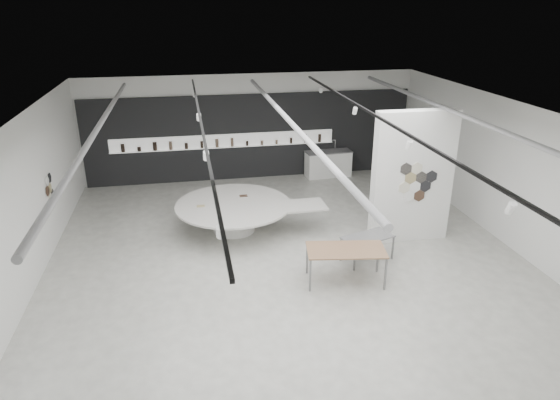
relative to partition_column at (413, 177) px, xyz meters
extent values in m
cube|color=beige|center=(-3.50, -1.00, -1.80)|extent=(12.00, 14.00, 0.01)
cube|color=silver|center=(-3.50, -1.00, 2.01)|extent=(12.00, 14.00, 0.01)
cube|color=white|center=(-3.50, 6.01, 0.10)|extent=(12.00, 0.01, 3.80)
cube|color=white|center=(2.50, -1.00, 0.10)|extent=(0.01, 14.00, 3.80)
cube|color=white|center=(-9.51, -1.00, 0.10)|extent=(0.01, 14.00, 3.80)
cylinder|color=#939396|center=(-7.70, -0.50, 1.82)|extent=(0.12, 12.00, 0.12)
cylinder|color=#939396|center=(-3.50, -0.50, 1.82)|extent=(0.12, 12.00, 0.12)
cylinder|color=#939396|center=(0.70, -0.50, 1.82)|extent=(0.12, 12.00, 0.12)
cube|color=black|center=(-5.50, -1.00, 1.90)|extent=(0.05, 13.00, 0.06)
cylinder|color=white|center=(-5.50, -6.00, 1.72)|extent=(0.11, 0.18, 0.21)
cylinder|color=white|center=(-5.50, -2.70, 1.72)|extent=(0.11, 0.18, 0.21)
cylinder|color=white|center=(-5.50, 0.60, 1.72)|extent=(0.11, 0.18, 0.21)
cylinder|color=white|center=(-5.50, 3.90, 1.72)|extent=(0.11, 0.18, 0.21)
cube|color=black|center=(-1.50, -1.00, 1.90)|extent=(0.05, 13.00, 0.06)
cylinder|color=white|center=(-1.50, -6.00, 1.72)|extent=(0.11, 0.18, 0.21)
cylinder|color=white|center=(-1.50, -2.70, 1.72)|extent=(0.11, 0.18, 0.21)
cylinder|color=white|center=(-1.50, 0.60, 1.72)|extent=(0.11, 0.18, 0.21)
cylinder|color=white|center=(-1.50, 3.90, 1.72)|extent=(0.11, 0.18, 0.21)
cylinder|color=beige|center=(-9.47, 1.50, -0.45)|extent=(0.03, 0.28, 0.28)
cylinder|color=black|center=(-9.47, 1.76, -0.45)|extent=(0.03, 0.28, 0.28)
cylinder|color=#9D8E60|center=(-9.47, 1.63, -0.22)|extent=(0.03, 0.28, 0.28)
cylinder|color=#483224|center=(-9.47, 1.37, -0.22)|extent=(0.03, 0.28, 0.28)
cylinder|color=white|center=(-9.47, 1.50, 0.01)|extent=(0.03, 0.28, 0.28)
cylinder|color=black|center=(-9.47, 1.76, 0.01)|extent=(0.03, 0.28, 0.28)
cube|color=black|center=(-3.50, 5.94, -0.25)|extent=(11.80, 0.10, 3.10)
cube|color=white|center=(-4.50, 5.87, -0.32)|extent=(8.00, 0.06, 0.46)
cube|color=white|center=(-4.50, 5.81, -0.54)|extent=(8.00, 0.18, 0.02)
cylinder|color=black|center=(-8.03, 5.81, -0.39)|extent=(0.13, 0.13, 0.29)
cylinder|color=black|center=(-7.49, 5.81, -0.46)|extent=(0.13, 0.13, 0.15)
cylinder|color=black|center=(-6.94, 5.81, -0.38)|extent=(0.14, 0.14, 0.30)
cylinder|color=brown|center=(-6.40, 5.81, -0.39)|extent=(0.12, 0.12, 0.29)
cylinder|color=black|center=(-5.86, 5.81, -0.43)|extent=(0.12, 0.12, 0.21)
cylinder|color=black|center=(-5.31, 5.81, -0.41)|extent=(0.10, 0.10, 0.25)
cylinder|color=brown|center=(-4.77, 5.81, -0.38)|extent=(0.12, 0.12, 0.30)
cylinder|color=brown|center=(-4.23, 5.81, -0.38)|extent=(0.10, 0.10, 0.31)
cylinder|color=black|center=(-3.69, 5.81, -0.45)|extent=(0.09, 0.09, 0.17)
cylinder|color=brown|center=(-3.14, 5.81, -0.45)|extent=(0.10, 0.10, 0.16)
cylinder|color=brown|center=(-2.60, 5.81, -0.46)|extent=(0.09, 0.09, 0.15)
cylinder|color=black|center=(-2.06, 5.81, -0.43)|extent=(0.09, 0.09, 0.21)
cylinder|color=black|center=(-1.51, 5.81, -0.38)|extent=(0.11, 0.11, 0.31)
cylinder|color=black|center=(-0.97, 5.81, -0.39)|extent=(0.11, 0.11, 0.29)
cube|color=white|center=(0.00, 0.00, 0.00)|extent=(2.20, 0.35, 3.60)
cylinder|color=white|center=(0.00, -0.19, -0.20)|extent=(0.34, 0.03, 0.34)
cylinder|color=black|center=(0.30, -0.19, -0.20)|extent=(0.34, 0.03, 0.34)
cylinder|color=beige|center=(-0.30, -0.19, -0.20)|extent=(0.34, 0.03, 0.34)
cylinder|color=black|center=(0.15, -0.19, 0.06)|extent=(0.34, 0.03, 0.34)
cylinder|color=#9D8E60|center=(-0.15, -0.19, 0.06)|extent=(0.34, 0.03, 0.34)
cylinder|color=#483224|center=(0.15, -0.19, -0.46)|extent=(0.34, 0.03, 0.34)
cylinder|color=white|center=(-0.15, -0.19, -0.46)|extent=(0.34, 0.03, 0.34)
cylinder|color=black|center=(0.45, -0.19, 0.06)|extent=(0.34, 0.03, 0.34)
cylinder|color=beige|center=(0.00, -0.19, 0.32)|extent=(0.34, 0.03, 0.34)
cylinder|color=black|center=(-0.30, -0.19, 0.32)|extent=(0.34, 0.03, 0.34)
cylinder|color=white|center=(-4.67, 1.43, -1.41)|extent=(1.19, 1.19, 0.77)
cylinder|color=beige|center=(-4.67, 1.43, -1.00)|extent=(3.31, 3.31, 0.05)
cube|color=beige|center=(-2.84, 0.98, -0.99)|extent=(1.47, 0.92, 0.05)
cube|color=#9D8E60|center=(-5.58, 1.42, -0.96)|extent=(0.23, 0.17, 0.01)
cube|color=#483224|center=(-4.31, 1.98, -0.96)|extent=(0.23, 0.17, 0.01)
cube|color=#8B6548|center=(-2.40, -1.86, -0.97)|extent=(1.92, 1.17, 0.03)
cube|color=slate|center=(-3.31, -2.13, -1.39)|extent=(0.05, 0.05, 0.81)
cube|color=slate|center=(-3.18, -1.33, -1.39)|extent=(0.05, 0.05, 0.81)
cube|color=slate|center=(-1.61, -2.40, -1.39)|extent=(0.05, 0.05, 0.81)
cube|color=slate|center=(-1.49, -1.60, -1.39)|extent=(0.05, 0.05, 0.81)
cube|color=slate|center=(-1.53, -0.97, -1.15)|extent=(1.42, 1.02, 0.03)
cube|color=slate|center=(-2.01, -1.43, -1.48)|extent=(0.05, 0.05, 0.63)
cube|color=slate|center=(-2.19, -0.89, -1.48)|extent=(0.05, 0.05, 0.63)
cube|color=slate|center=(-0.86, -1.05, -1.48)|extent=(0.05, 0.05, 0.63)
cube|color=slate|center=(-1.04, -0.51, -1.48)|extent=(0.05, 0.05, 0.63)
cube|color=white|center=(-0.69, 5.53, -1.33)|extent=(1.71, 0.75, 0.94)
cube|color=slate|center=(-0.69, 5.53, -0.85)|extent=(1.76, 0.79, 0.03)
cylinder|color=silver|center=(-0.39, 5.71, -0.64)|extent=(0.03, 0.03, 0.38)
cylinder|color=silver|center=(-0.47, 5.70, -0.46)|extent=(0.17, 0.04, 0.03)
camera|label=1|loc=(-5.83, -11.62, 4.40)|focal=32.00mm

